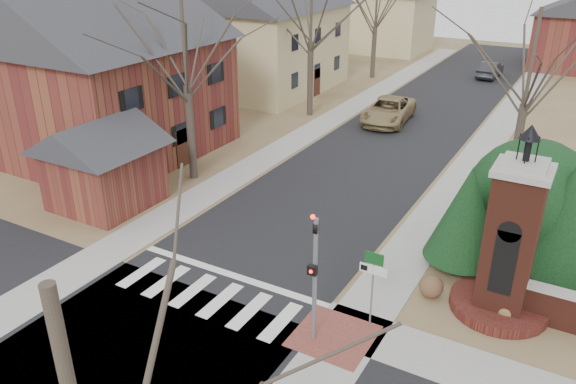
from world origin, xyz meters
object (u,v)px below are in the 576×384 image
Objects in this scene: brick_gate_monument at (508,254)px; traffic_signal_pole at (315,268)px; pickup_truck at (389,110)px; sign_post at (373,275)px; distant_car at (490,70)px.

traffic_signal_pole is at bearing -136.76° from brick_gate_monument.
pickup_truck is (-10.60, 18.08, -1.36)m from brick_gate_monument.
sign_post is at bearing -76.16° from pickup_truck.
sign_post is 22.31m from pickup_truck.
traffic_signal_pole reaches higher than sign_post.
pickup_truck is at bearing 81.25° from distant_car.
brick_gate_monument is 21.01m from pickup_truck.
distant_car is (-3.99, 38.04, -1.25)m from sign_post.
distant_car is (-7.40, 35.03, -1.47)m from brick_gate_monument.
sign_post is at bearing -138.58° from brick_gate_monument.
brick_gate_monument is at bearing 103.87° from distant_car.
traffic_signal_pole is 6.47m from brick_gate_monument.
brick_gate_monument reaches higher than traffic_signal_pole.
sign_post is 0.48× the size of pickup_truck.
distant_car is (3.20, 16.95, -0.11)m from pickup_truck.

